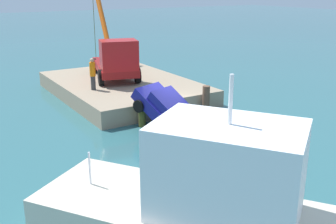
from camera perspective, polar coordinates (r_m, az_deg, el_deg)
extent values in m
plane|color=#2D6066|center=(21.47, 0.93, -1.27)|extent=(200.00, 200.00, 0.00)
cube|color=gray|center=(26.62, -6.46, 3.45)|extent=(11.28, 7.83, 0.99)
cube|color=maroon|center=(27.32, -7.64, 6.39)|extent=(6.25, 3.85, 0.45)
cube|color=#AF1919|center=(25.07, -7.02, 8.06)|extent=(2.19, 2.59, 1.82)
cylinder|color=black|center=(25.59, -4.36, 5.23)|extent=(1.04, 0.57, 1.00)
cylinder|color=black|center=(25.24, -9.53, 4.86)|extent=(1.04, 0.57, 1.00)
cylinder|color=black|center=(29.52, -5.98, 6.83)|extent=(1.04, 0.57, 1.00)
cylinder|color=black|center=(29.22, -10.48, 6.53)|extent=(1.04, 0.57, 1.00)
cylinder|color=#BF4C0C|center=(31.04, -9.61, 14.17)|extent=(5.27, 1.28, 6.01)
cube|color=#BF4C0C|center=(28.94, -8.20, 7.95)|extent=(1.00, 1.00, 0.50)
cylinder|color=#4C4C19|center=(33.52, -10.53, 13.44)|extent=(0.04, 0.04, 6.83)
cylinder|color=#343434|center=(24.26, -10.60, 4.09)|extent=(0.28, 0.28, 0.83)
cylinder|color=orange|center=(24.09, -10.71, 6.01)|extent=(0.34, 0.34, 0.83)
sphere|color=tan|center=(23.99, -10.78, 7.26)|extent=(0.24, 0.24, 0.24)
cube|color=navy|center=(20.03, 0.87, -1.13)|extent=(4.53, 3.17, 3.08)
cube|color=navy|center=(19.79, 1.14, 0.39)|extent=(2.82, 2.36, 1.84)
cylinder|color=black|center=(20.52, 5.03, -4.16)|extent=(0.91, 0.51, 0.89)
cylinder|color=black|center=(19.10, 1.99, -5.79)|extent=(0.91, 0.51, 0.89)
cylinder|color=black|center=(21.41, -0.84, 1.96)|extent=(0.91, 0.51, 0.89)
cylinder|color=black|center=(20.06, -4.15, 0.83)|extent=(0.91, 0.51, 0.89)
cube|color=white|center=(9.97, 8.43, -8.22)|extent=(4.29, 4.01, 2.39)
cylinder|color=white|center=(9.34, 8.92, 1.76)|extent=(0.10, 0.10, 1.20)
cylinder|color=silver|center=(11.81, -11.07, -7.86)|extent=(0.06, 0.06, 1.00)
cylinder|color=#504D20|center=(20.41, -3.71, -0.11)|extent=(0.38, 0.38, 1.49)
cylinder|color=brown|center=(22.73, 5.43, 1.79)|extent=(0.42, 0.42, 1.56)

